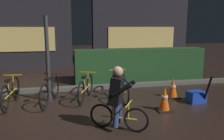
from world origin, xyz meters
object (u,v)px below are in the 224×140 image
object	(u,v)px
parked_bike_center_right	(86,88)
traffic_cone_near	(164,99)
parked_bike_center_left	(50,91)
street_post	(48,60)
traffic_cone_far	(173,88)
parked_bike_left_mid	(11,93)
parked_bike_right_mid	(120,87)
blue_crate	(196,97)
cyclist	(118,98)
closed_umbrella	(207,90)

from	to	relation	value
parked_bike_center_right	traffic_cone_near	world-z (taller)	parked_bike_center_right
parked_bike_center_left	parked_bike_center_right	world-z (taller)	parked_bike_center_left
parked_bike_center_left	parked_bike_center_right	size ratio (longest dim) A/B	1.07
street_post	traffic_cone_far	distance (m)	3.51
parked_bike_left_mid	parked_bike_right_mid	bearing A→B (deg)	-86.89
parked_bike_center_left	blue_crate	size ratio (longest dim) A/B	3.64
traffic_cone_far	traffic_cone_near	bearing A→B (deg)	-125.98
parked_bike_center_right	parked_bike_center_left	bearing A→B (deg)	118.65
parked_bike_center_right	traffic_cone_far	xyz separation A→B (m)	(2.42, -0.29, -0.06)
parked_bike_center_left	cyclist	bearing A→B (deg)	-129.95
traffic_cone_far	parked_bike_center_left	bearing A→B (deg)	177.45
traffic_cone_far	blue_crate	bearing A→B (deg)	-54.19
parked_bike_left_mid	parked_bike_right_mid	size ratio (longest dim) A/B	0.95
street_post	blue_crate	xyz separation A→B (m)	(3.79, -0.90, -0.97)
parked_bike_left_mid	closed_umbrella	distance (m)	4.96
parked_bike_left_mid	traffic_cone_far	size ratio (longest dim) A/B	2.90
parked_bike_center_left	parked_bike_right_mid	world-z (taller)	parked_bike_right_mid
parked_bike_right_mid	parked_bike_center_left	bearing A→B (deg)	88.78
street_post	parked_bike_center_left	bearing A→B (deg)	-79.57
traffic_cone_far	cyclist	size ratio (longest dim) A/B	0.45
parked_bike_left_mid	cyclist	bearing A→B (deg)	-125.33
parked_bike_center_left	traffic_cone_near	bearing A→B (deg)	-98.38
parked_bike_left_mid	parked_bike_center_left	size ratio (longest dim) A/B	1.01
cyclist	parked_bike_right_mid	bearing A→B (deg)	105.09
blue_crate	closed_umbrella	distance (m)	0.38
street_post	parked_bike_right_mid	distance (m)	2.05
parked_bike_center_right	traffic_cone_near	xyz separation A→B (m)	(1.73, -1.24, -0.04)
cyclist	traffic_cone_near	bearing A→B (deg)	60.08
parked_bike_center_right	closed_umbrella	world-z (taller)	closed_umbrella
parked_bike_center_left	closed_umbrella	distance (m)	4.01
parked_bike_left_mid	cyclist	xyz separation A→B (m)	(2.31, -1.90, 0.29)
cyclist	parked_bike_center_left	bearing A→B (deg)	156.41
parked_bike_center_left	street_post	bearing A→B (deg)	24.48
traffic_cone_far	street_post	bearing A→B (deg)	174.12
parked_bike_center_right	traffic_cone_near	distance (m)	2.13
parked_bike_center_left	parked_bike_right_mid	bearing A→B (deg)	-76.02
parked_bike_center_right	cyclist	world-z (taller)	cyclist
parked_bike_center_right	cyclist	bearing A→B (deg)	-148.32
traffic_cone_near	cyclist	size ratio (longest dim) A/B	0.48
closed_umbrella	parked_bike_center_left	bearing A→B (deg)	-94.93
traffic_cone_near	cyclist	world-z (taller)	cyclist
traffic_cone_far	closed_umbrella	size ratio (longest dim) A/B	0.66
parked_bike_center_right	cyclist	size ratio (longest dim) A/B	1.20
parked_bike_center_left	cyclist	world-z (taller)	cyclist
parked_bike_right_mid	parked_bike_left_mid	bearing A→B (deg)	87.77
blue_crate	cyclist	distance (m)	2.71
street_post	cyclist	xyz separation A→B (m)	(1.38, -2.05, -0.50)
parked_bike_center_left	parked_bike_right_mid	xyz separation A→B (m)	(1.85, -0.00, 0.01)
parked_bike_center_left	traffic_cone_near	world-z (taller)	parked_bike_center_left
parked_bike_right_mid	traffic_cone_near	xyz separation A→B (m)	(0.81, -1.10, -0.06)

